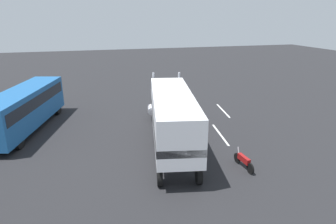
# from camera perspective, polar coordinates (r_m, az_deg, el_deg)

# --- Properties ---
(ground_plane) EXTENTS (120.00, 120.00, 0.00)m
(ground_plane) POSITION_cam_1_polar(r_m,az_deg,el_deg) (26.99, -1.01, -1.35)
(ground_plane) COLOR #232326
(lane_stripe_near) EXTENTS (4.37, 0.82, 0.01)m
(lane_stripe_near) POSITION_cam_1_polar(r_m,az_deg,el_deg) (23.88, 10.15, -4.31)
(lane_stripe_near) COLOR silver
(lane_stripe_near) RESTS_ON ground_plane
(lane_stripe_mid) EXTENTS (4.37, 0.86, 0.01)m
(lane_stripe_mid) POSITION_cam_1_polar(r_m,az_deg,el_deg) (29.84, 10.68, 0.28)
(lane_stripe_mid) COLOR silver
(lane_stripe_mid) RESTS_ON ground_plane
(semi_truck) EXTENTS (14.37, 5.26, 4.50)m
(semi_truck) POSITION_cam_1_polar(r_m,az_deg,el_deg) (20.83, 0.59, -0.01)
(semi_truck) COLOR white
(semi_truck) RESTS_ON ground_plane
(person_bystander) EXTENTS (0.34, 0.46, 1.63)m
(person_bystander) POSITION_cam_1_polar(r_m,az_deg,el_deg) (24.08, 6.21, -1.67)
(person_bystander) COLOR #2D3347
(person_bystander) RESTS_ON ground_plane
(parked_bus) EXTENTS (11.28, 5.36, 3.40)m
(parked_bus) POSITION_cam_1_polar(r_m,az_deg,el_deg) (26.54, -26.24, 1.06)
(parked_bus) COLOR #1E5999
(parked_bus) RESTS_ON ground_plane
(motorcycle) EXTENTS (2.11, 0.31, 1.12)m
(motorcycle) POSITION_cam_1_polar(r_m,az_deg,el_deg) (19.00, 14.54, -9.20)
(motorcycle) COLOR black
(motorcycle) RESTS_ON ground_plane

